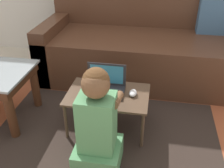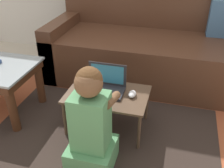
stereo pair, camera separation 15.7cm
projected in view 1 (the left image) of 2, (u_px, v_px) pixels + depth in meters
ground_plane at (109, 144)px, 1.99m from camera, size 16.00×16.00×0.00m
area_rug at (103, 144)px, 1.99m from camera, size 2.43×1.85×0.01m
couch at (146, 48)px, 2.81m from camera, size 2.14×0.93×0.89m
laptop_desk at (108, 97)px, 2.02m from camera, size 0.63×0.42×0.33m
laptop at (105, 87)px, 2.02m from camera, size 0.30×0.19×0.20m
computer_mouse at (133, 93)px, 1.98m from camera, size 0.06×0.09×0.04m
person_seated at (97, 128)px, 1.65m from camera, size 0.30×0.40×0.75m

